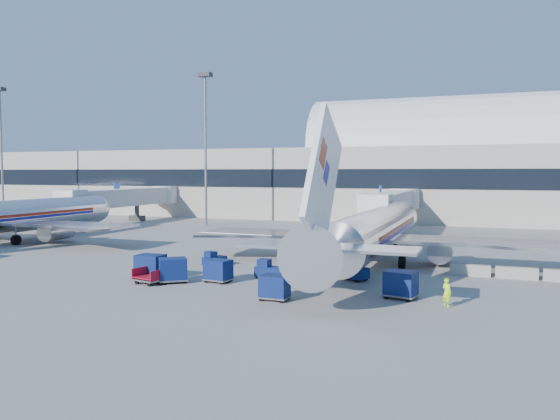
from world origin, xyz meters
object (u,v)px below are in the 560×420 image
at_px(barrier_mid, 517,273).
at_px(cart_open_red, 149,279).
at_px(airliner_mid, 5,217).
at_px(cart_train_a, 218,270).
at_px(cart_solo_near, 275,287).
at_px(ramp_worker, 447,292).
at_px(jetbridge_near, 393,203).
at_px(airliner_main, 374,231).
at_px(jetbridge_mid, 128,198).
at_px(barrier_near, 470,270).
at_px(tug_right, 351,270).
at_px(tug_left, 214,259).
at_px(cart_solo_far, 401,284).
at_px(mast_west, 205,126).
at_px(mast_far_west, 1,133).
at_px(tug_lead, 269,270).
at_px(cart_train_c, 151,266).
at_px(cart_train_b, 173,270).

height_order(barrier_mid, cart_open_red, barrier_mid).
bearing_deg(airliner_mid, cart_train_a, -19.26).
height_order(airliner_mid, cart_solo_near, airliner_mid).
relative_size(airliner_mid, ramp_worker, 21.10).
height_order(jetbridge_near, cart_train_a, jetbridge_near).
height_order(airliner_main, jetbridge_mid, airliner_main).
relative_size(cart_train_a, cart_open_red, 0.89).
distance_m(barrier_near, cart_solo_near, 17.03).
distance_m(barrier_near, tug_right, 9.53).
bearing_deg(ramp_worker, jetbridge_mid, 4.28).
height_order(tug_right, cart_train_a, cart_train_a).
bearing_deg(cart_train_a, tug_left, 128.41).
relative_size(cart_train_a, cart_solo_far, 0.91).
xyz_separation_m(mast_west, ramp_worker, (36.92, -38.72, -13.91)).
relative_size(barrier_near, cart_solo_far, 1.33).
relative_size(mast_far_west, tug_lead, 10.22).
height_order(airliner_main, tug_right, airliner_main).
bearing_deg(jetbridge_near, cart_train_c, -107.50).
bearing_deg(tug_lead, mast_far_west, 152.36).
xyz_separation_m(barrier_mid, cart_solo_far, (-7.26, -9.48, 0.49)).
xyz_separation_m(tug_left, ramp_worker, (19.52, -7.64, 0.28)).
bearing_deg(airliner_mid, cart_open_red, -25.89).
xyz_separation_m(tug_lead, cart_solo_far, (10.31, -3.25, 0.28)).
xyz_separation_m(cart_train_c, cart_solo_far, (18.56, 0.14, -0.04)).
height_order(mast_far_west, tug_left, mast_far_west).
relative_size(jetbridge_near, cart_open_red, 11.87).
distance_m(cart_solo_far, cart_open_red, 17.68).
distance_m(mast_far_west, cart_solo_far, 84.14).
xyz_separation_m(airliner_main, mast_far_west, (-70.00, 25.49, 11.87)).
xyz_separation_m(cart_train_b, cart_train_c, (-2.35, 0.66, 0.02)).
bearing_deg(barrier_near, cart_solo_near, -131.61).
bearing_deg(barrier_near, airliner_main, 162.61).
bearing_deg(airliner_main, mast_far_west, 159.99).
bearing_deg(tug_left, mast_west, 51.14).
bearing_deg(tug_lead, airliner_main, 54.95).
height_order(jetbridge_near, cart_solo_far, jetbridge_near).
bearing_deg(tug_right, barrier_near, 52.91).
distance_m(tug_right, cart_solo_near, 8.63).
xyz_separation_m(barrier_mid, cart_train_c, (-25.81, -9.62, 0.53)).
bearing_deg(airliner_mid, airliner_main, 0.00).
height_order(jetbridge_near, tug_left, jetbridge_near).
height_order(cart_solo_near, cart_open_red, cart_solo_near).
distance_m(tug_right, tug_left, 12.37).
height_order(cart_train_c, cart_solo_near, cart_train_c).
relative_size(mast_far_west, cart_train_c, 10.74).
distance_m(mast_west, ramp_worker, 55.28).
relative_size(tug_left, cart_train_c, 1.07).
bearing_deg(barrier_mid, cart_train_c, -159.56).
height_order(jetbridge_near, cart_train_c, jetbridge_near).
bearing_deg(tug_right, cart_train_c, -136.80).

